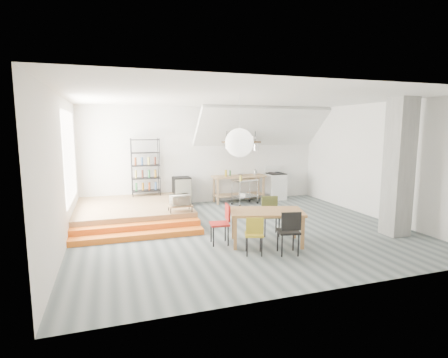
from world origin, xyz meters
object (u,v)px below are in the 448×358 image
object	(u,v)px
stove	(276,186)
mini_fridge	(182,191)
dining_table	(267,214)
rolling_cart	(245,188)

from	to	relation	value
stove	mini_fridge	xyz separation A→B (m)	(-3.37, 0.04, -0.01)
stove	dining_table	size ratio (longest dim) A/B	0.67
dining_table	rolling_cart	world-z (taller)	rolling_cart
stove	mini_fridge	bearing A→B (deg)	179.25
dining_table	rolling_cart	bearing A→B (deg)	91.96
stove	mini_fridge	world-z (taller)	stove
dining_table	mini_fridge	xyz separation A→B (m)	(-0.99, 4.37, -0.19)
rolling_cart	mini_fridge	world-z (taller)	mini_fridge
stove	mini_fridge	distance (m)	3.37
stove	rolling_cart	xyz separation A→B (m)	(-1.35, -0.46, 0.06)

